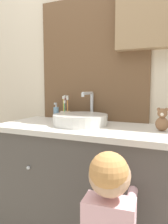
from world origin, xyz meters
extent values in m
cube|color=beige|center=(0.00, 0.63, 1.25)|extent=(3.20, 0.06, 2.50)
cube|color=brown|center=(-0.06, 0.59, 1.27)|extent=(0.89, 0.02, 1.14)
cube|color=#B2C1CC|center=(-0.06, 0.58, 1.27)|extent=(0.83, 0.01, 1.08)
cube|color=#4C4742|center=(0.00, 0.32, 0.42)|extent=(1.18, 0.53, 0.85)
cube|color=beige|center=(0.00, 0.32, 0.87)|extent=(1.22, 0.57, 0.03)
sphere|color=silver|center=(-0.27, 0.04, 0.64)|extent=(0.02, 0.02, 0.02)
sphere|color=silver|center=(0.27, 0.04, 0.64)|extent=(0.02, 0.02, 0.02)
cylinder|color=silver|center=(-0.05, 0.34, 0.92)|extent=(0.38, 0.38, 0.07)
cylinder|color=silver|center=(-0.05, 0.34, 0.95)|extent=(0.31, 0.31, 0.01)
cylinder|color=silver|center=(-0.05, 0.55, 0.99)|extent=(0.02, 0.02, 0.22)
cylinder|color=silver|center=(-0.05, 0.47, 1.10)|extent=(0.02, 0.17, 0.02)
cylinder|color=silver|center=(-0.05, 0.38, 1.09)|extent=(0.02, 0.02, 0.02)
sphere|color=white|center=(0.06, 0.55, 0.92)|extent=(0.05, 0.05, 0.05)
cylinder|color=beige|center=(-0.25, 0.49, 0.92)|extent=(0.08, 0.08, 0.07)
cylinder|color=orange|center=(-0.23, 0.50, 0.98)|extent=(0.01, 0.01, 0.17)
cube|color=white|center=(-0.23, 0.50, 1.06)|extent=(0.01, 0.02, 0.02)
cylinder|color=white|center=(-0.24, 0.51, 0.99)|extent=(0.01, 0.01, 0.18)
cube|color=white|center=(-0.24, 0.51, 1.07)|extent=(0.01, 0.02, 0.02)
cylinder|color=pink|center=(-0.26, 0.50, 0.99)|extent=(0.01, 0.01, 0.19)
cube|color=white|center=(-0.26, 0.50, 1.07)|extent=(0.01, 0.02, 0.02)
cylinder|color=#E5CC4C|center=(-0.26, 0.48, 0.99)|extent=(0.01, 0.01, 0.18)
cube|color=white|center=(-0.26, 0.48, 1.07)|extent=(0.01, 0.02, 0.02)
cylinder|color=#47B26B|center=(-0.25, 0.48, 0.97)|extent=(0.01, 0.01, 0.15)
cube|color=white|center=(-0.25, 0.48, 1.03)|extent=(0.01, 0.02, 0.02)
cylinder|color=#6B93B2|center=(-0.34, 0.50, 0.93)|extent=(0.04, 0.04, 0.10)
cylinder|color=silver|center=(-0.34, 0.50, 0.99)|extent=(0.01, 0.01, 0.02)
cube|color=silver|center=(-0.34, 0.49, 1.01)|extent=(0.02, 0.02, 0.02)
sphere|color=tan|center=(0.34, -0.20, 0.78)|extent=(0.18, 0.18, 0.18)
sphere|color=tan|center=(0.34, -0.22, 0.81)|extent=(0.16, 0.16, 0.16)
cylinder|color=beige|center=(0.39, -0.01, 0.61)|extent=(0.07, 0.26, 0.05)
cylinder|color=#D6423D|center=(0.38, 0.12, 0.65)|extent=(0.01, 0.05, 0.12)
ellipsoid|color=brown|center=(0.50, 0.34, 0.93)|extent=(0.08, 0.06, 0.09)
sphere|color=brown|center=(0.50, 0.34, 0.99)|extent=(0.06, 0.06, 0.06)
sphere|color=brown|center=(0.47, 0.34, 1.01)|extent=(0.02, 0.02, 0.02)
sphere|color=brown|center=(0.52, 0.34, 1.01)|extent=(0.02, 0.02, 0.02)
sphere|color=silver|center=(0.50, 0.31, 0.99)|extent=(0.02, 0.02, 0.02)
camera|label=1|loc=(0.59, -1.03, 1.14)|focal=35.00mm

